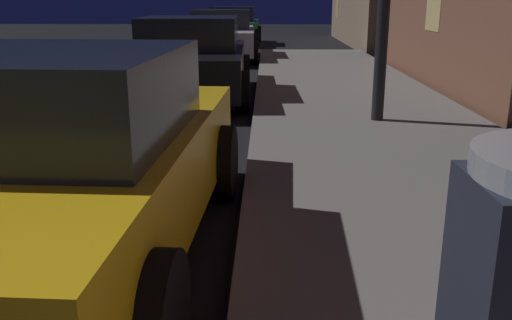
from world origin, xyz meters
The scene contains 4 objects.
car_yellow_cab centered at (2.85, 3.20, 0.70)m, with size 2.16×4.16×1.43m.
car_black centered at (2.85, 9.62, 0.70)m, with size 2.17×4.26×1.43m.
car_silver centered at (2.85, 16.35, 0.70)m, with size 2.21×4.62×1.43m.
car_green centered at (2.85, 22.08, 0.72)m, with size 2.17×4.18×1.43m.
Camera 1 is at (4.20, -0.27, 1.73)m, focal length 38.90 mm.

